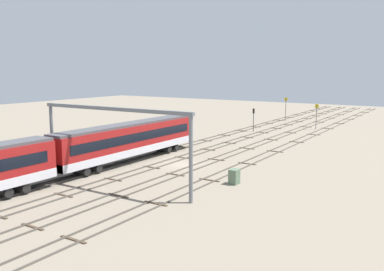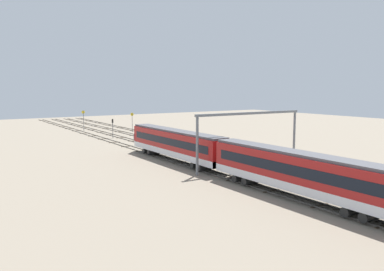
{
  "view_description": "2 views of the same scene",
  "coord_description": "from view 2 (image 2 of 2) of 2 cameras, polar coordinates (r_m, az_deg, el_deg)",
  "views": [
    {
      "loc": [
        -41.93,
        -28.21,
        11.63
      ],
      "look_at": [
        3.02,
        0.5,
        3.2
      ],
      "focal_mm": 39.23,
      "sensor_mm": 36.0,
      "label": 1
    },
    {
      "loc": [
        -54.7,
        37.33,
        11.51
      ],
      "look_at": [
        2.38,
        0.6,
        3.23
      ],
      "focal_mm": 37.03,
      "sensor_mm": 36.0,
      "label": 2
    }
  ],
  "objects": [
    {
      "name": "track_second_near",
      "position": [
        68.45,
        3.05,
        -2.68
      ],
      "size": [
        186.15,
        2.4,
        0.16
      ],
      "color": "#59544C",
      "rests_on": "ground"
    },
    {
      "name": "relay_cabinet",
      "position": [
        69.45,
        10.07,
        -2.05
      ],
      "size": [
        1.08,
        0.87,
        1.53
      ],
      "color": "#597259",
      "rests_on": "ground"
    },
    {
      "name": "track_middle",
      "position": [
        66.01,
        -0.04,
        -3.03
      ],
      "size": [
        186.15,
        2.4,
        0.16
      ],
      "color": "#59544C",
      "rests_on": "ground"
    },
    {
      "name": "speed_sign_far_trackside",
      "position": [
        103.69,
        -8.62,
        2.26
      ],
      "size": [
        0.14,
        0.83,
        4.98
      ],
      "color": "#4C4C51",
      "rests_on": "ground"
    },
    {
      "name": "track_with_train",
      "position": [
        63.78,
        -3.37,
        -3.39
      ],
      "size": [
        186.15,
        2.4,
        0.16
      ],
      "color": "#59544C",
      "rests_on": "ground"
    },
    {
      "name": "overhead_gantry",
      "position": [
        56.91,
        8.37,
        1.45
      ],
      "size": [
        0.4,
        18.68,
        8.03
      ],
      "color": "slate",
      "rests_on": "ground"
    },
    {
      "name": "track_near_foreground",
      "position": [
        71.07,
        5.93,
        -2.35
      ],
      "size": [
        186.15,
        2.4,
        0.16
      ],
      "color": "#59544C",
      "rests_on": "ground"
    },
    {
      "name": "ground_plane",
      "position": [
        67.21,
        1.53,
        -2.91
      ],
      "size": [
        202.15,
        202.15,
        0.0
      ],
      "primitive_type": "plane",
      "color": "gray"
    },
    {
      "name": "signal_light_trackside_approach",
      "position": [
        91.56,
        -11.36,
        1.4
      ],
      "size": [
        0.31,
        0.32,
        4.38
      ],
      "color": "#4C4C51",
      "rests_on": "ground"
    },
    {
      "name": "speed_sign_mid_trackside",
      "position": [
        109.19,
        -15.37,
        2.44
      ],
      "size": [
        0.14,
        0.83,
        5.39
      ],
      "color": "#4C4C51",
      "rests_on": "ground"
    }
  ]
}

